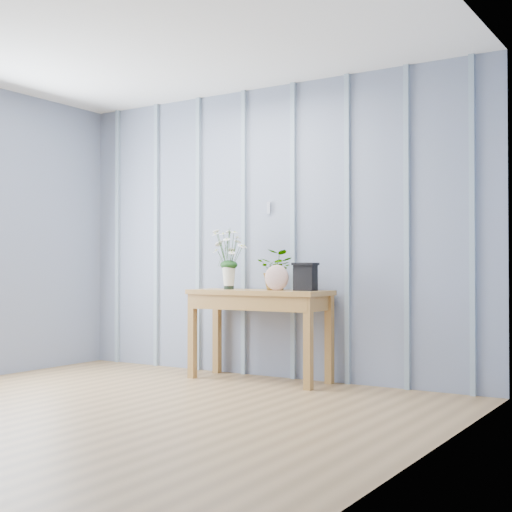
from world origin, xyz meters
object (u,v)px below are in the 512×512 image
Objects in this scene: felt_disc_vessel at (277,278)px; carved_box at (305,276)px; daisy_vase at (229,250)px; sideboard at (259,304)px.

felt_disc_vessel is 0.93× the size of carved_box.
daisy_vase is 0.77m from carved_box.
daisy_vase is 2.40× the size of carved_box.
daisy_vase is at bearing 179.83° from carved_box.
carved_box reaches higher than felt_disc_vessel.
sideboard is 0.31m from felt_disc_vessel.
daisy_vase reaches higher than sideboard.
sideboard is 0.50m from carved_box.
daisy_vase is (-0.29, -0.02, 0.45)m from sideboard.
daisy_vase is at bearing 165.60° from felt_disc_vessel.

